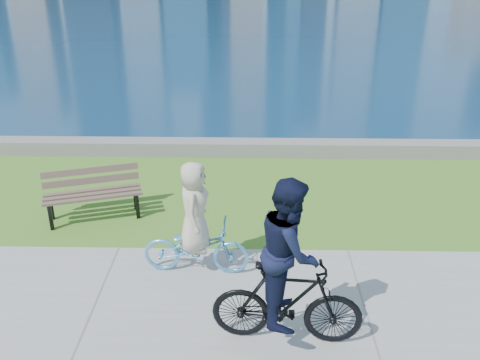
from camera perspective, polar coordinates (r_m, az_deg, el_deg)
name	(u,v)px	position (r m, az deg, el deg)	size (l,w,h in m)	color
ground	(92,313)	(8.31, -15.55, -13.52)	(320.00, 320.00, 0.00)	#3C6C1C
concrete_path	(91,313)	(8.30, -15.56, -13.47)	(80.00, 3.50, 0.02)	gray
seawall	(159,147)	(13.51, -8.67, 3.50)	(90.00, 0.50, 0.35)	slate
park_bench	(92,190)	(10.59, -15.47, -1.00)	(1.92, 1.14, 0.94)	black
cyclist_woman	(195,233)	(8.50, -4.78, -5.64)	(0.68, 1.73, 1.92)	#5CABE1
cyclist_man	(288,278)	(6.98, 5.17, -10.33)	(0.81, 2.03, 2.39)	black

